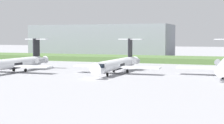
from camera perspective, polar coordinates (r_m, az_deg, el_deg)
name	(u,v)px	position (r m, az deg, el deg)	size (l,w,h in m)	color
ground_plane	(131,68)	(108.82, 3.11, -0.98)	(500.00, 500.00, 0.00)	#939399
grass_berm	(155,59)	(138.39, 6.83, 0.46)	(320.00, 20.00, 1.91)	#4C6B38
regional_jet_nearest	(16,63)	(99.29, -15.07, -0.12)	(22.81, 31.00, 9.00)	silver
regional_jet_second	(118,64)	(93.10, 1.01, -0.25)	(22.81, 31.00, 9.00)	silver
distant_hangar	(101,41)	(167.14, -1.71, 3.33)	(64.83, 22.54, 14.92)	gray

